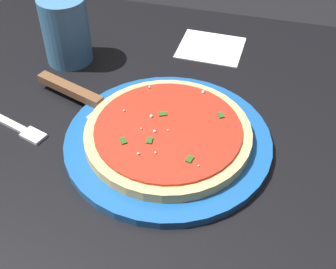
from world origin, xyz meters
TOP-DOWN VIEW (x-y plane):
  - restaurant_table at (0.00, 0.00)m, footprint 0.85×0.77m
  - serving_plate at (-0.05, 0.03)m, footprint 0.31×0.31m
  - pizza at (-0.05, 0.03)m, footprint 0.24×0.24m
  - pizza_server at (0.09, -0.02)m, footprint 0.22×0.11m
  - cup_tall_drink at (0.18, -0.14)m, footprint 0.08×0.08m
  - napkin_loose_left at (-0.06, -0.24)m, footprint 0.12×0.11m
  - fork at (0.21, 0.05)m, footprint 0.18×0.07m

SIDE VIEW (x-z plane):
  - restaurant_table at x=0.00m, z-range 0.22..0.98m
  - napkin_loose_left at x=-0.06m, z-range 0.76..0.77m
  - fork at x=0.21m, z-range 0.76..0.77m
  - serving_plate at x=-0.05m, z-range 0.76..0.78m
  - pizza_server at x=0.09m, z-range 0.78..0.79m
  - pizza at x=-0.05m, z-range 0.78..0.80m
  - cup_tall_drink at x=0.18m, z-range 0.76..0.89m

